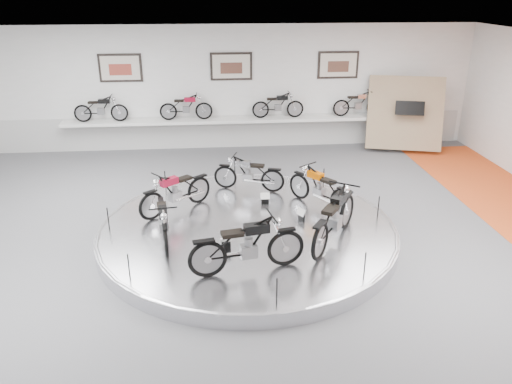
{
  "coord_description": "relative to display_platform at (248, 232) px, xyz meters",
  "views": [
    {
      "loc": [
        -0.71,
        -9.37,
        5.12
      ],
      "look_at": [
        0.21,
        0.6,
        0.95
      ],
      "focal_mm": 35.0,
      "sensor_mm": 36.0,
      "label": 1
    }
  ],
  "objects": [
    {
      "name": "bike_b",
      "position": [
        0.19,
        2.02,
        0.6
      ],
      "size": [
        1.63,
        0.98,
        0.91
      ],
      "primitive_type": null,
      "rotation": [
        0.0,
        0.0,
        2.84
      ],
      "color": "#A2A2A6",
      "rests_on": "display_platform"
    },
    {
      "name": "poster_right",
      "position": [
        3.5,
        6.66,
        2.55
      ],
      "size": [
        1.35,
        0.06,
        0.88
      ],
      "primitive_type": "cube",
      "color": "beige",
      "rests_on": "wall_back"
    },
    {
      "name": "display_platform",
      "position": [
        0.0,
        0.0,
        0.0
      ],
      "size": [
        6.4,
        6.4,
        0.3
      ],
      "primitive_type": "cylinder",
      "color": "silver",
      "rests_on": "floor"
    },
    {
      "name": "bike_d",
      "position": [
        -1.73,
        -0.56,
        0.61
      ],
      "size": [
        0.76,
        1.63,
        0.92
      ],
      "primitive_type": null,
      "rotation": [
        0.0,
        0.0,
        4.85
      ],
      "color": "black",
      "rests_on": "display_platform"
    },
    {
      "name": "poster_center",
      "position": [
        0.0,
        6.66,
        2.55
      ],
      "size": [
        1.35,
        0.06,
        0.88
      ],
      "primitive_type": "cube",
      "color": "beige",
      "rests_on": "wall_back"
    },
    {
      "name": "bike_f",
      "position": [
        1.67,
        -0.92,
        0.71
      ],
      "size": [
        1.63,
        1.97,
        1.13
      ],
      "primitive_type": null,
      "rotation": [
        0.0,
        0.0,
        7.26
      ],
      "color": "black",
      "rests_on": "display_platform"
    },
    {
      "name": "ceiling",
      "position": [
        0.0,
        -0.3,
        3.85
      ],
      "size": [
        16.0,
        16.0,
        0.0
      ],
      "primitive_type": "plane",
      "rotation": [
        3.14,
        0.0,
        0.0
      ],
      "color": "white",
      "rests_on": "wall_back"
    },
    {
      "name": "floor",
      "position": [
        0.0,
        -0.3,
        -0.15
      ],
      "size": [
        16.0,
        16.0,
        0.0
      ],
      "primitive_type": "plane",
      "color": "#525254",
      "rests_on": "ground"
    },
    {
      "name": "bike_e",
      "position": [
        -0.14,
        -1.85,
        0.69
      ],
      "size": [
        1.92,
        0.98,
        1.08
      ],
      "primitive_type": null,
      "rotation": [
        0.0,
        0.0,
        6.47
      ],
      "color": "black",
      "rests_on": "display_platform"
    },
    {
      "name": "shelf_bike_d",
      "position": [
        4.2,
        6.4,
        1.27
      ],
      "size": [
        1.22,
        0.43,
        0.73
      ],
      "primitive_type": null,
      "color": "#A2A2A6",
      "rests_on": "shelf"
    },
    {
      "name": "shelf_bike_b",
      "position": [
        -1.5,
        6.4,
        1.27
      ],
      "size": [
        1.22,
        0.43,
        0.73
      ],
      "primitive_type": null,
      "color": "maroon",
      "rests_on": "shelf"
    },
    {
      "name": "shelf_bike_c",
      "position": [
        1.5,
        6.4,
        1.27
      ],
      "size": [
        1.22,
        0.43,
        0.73
      ],
      "primitive_type": null,
      "color": "black",
      "rests_on": "shelf"
    },
    {
      "name": "bike_c",
      "position": [
        -1.57,
        0.91,
        0.64
      ],
      "size": [
        1.66,
        1.52,
        0.98
      ],
      "primitive_type": null,
      "rotation": [
        0.0,
        0.0,
        3.83
      ],
      "color": "maroon",
      "rests_on": "display_platform"
    },
    {
      "name": "poster_left",
      "position": [
        -3.5,
        6.66,
        2.55
      ],
      "size": [
        1.35,
        0.06,
        0.88
      ],
      "primitive_type": "cube",
      "color": "beige",
      "rests_on": "wall_back"
    },
    {
      "name": "wall_back",
      "position": [
        0.0,
        6.7,
        1.85
      ],
      "size": [
        16.0,
        0.0,
        16.0
      ],
      "primitive_type": "plane",
      "rotation": [
        1.57,
        0.0,
        0.0
      ],
      "color": "white",
      "rests_on": "floor"
    },
    {
      "name": "platform_rim",
      "position": [
        0.0,
        0.0,
        0.12
      ],
      "size": [
        6.4,
        6.4,
        0.1
      ],
      "primitive_type": "torus",
      "color": "#B2B2BA",
      "rests_on": "display_platform"
    },
    {
      "name": "dado_band",
      "position": [
        0.0,
        6.68,
        0.4
      ],
      "size": [
        15.68,
        0.04,
        1.1
      ],
      "primitive_type": "cube",
      "color": "#BCBCBA",
      "rests_on": "floor"
    },
    {
      "name": "shelf",
      "position": [
        0.0,
        6.4,
        0.85
      ],
      "size": [
        11.0,
        0.55,
        0.1
      ],
      "primitive_type": "cube",
      "color": "silver",
      "rests_on": "wall_back"
    },
    {
      "name": "shelf_bike_a",
      "position": [
        -4.2,
        6.4,
        1.27
      ],
      "size": [
        1.22,
        0.43,
        0.73
      ],
      "primitive_type": null,
      "color": "black",
      "rests_on": "shelf"
    },
    {
      "name": "display_panel",
      "position": [
        5.6,
        5.8,
        1.1
      ],
      "size": [
        2.56,
        1.52,
        2.3
      ],
      "primitive_type": "cube",
      "rotation": [
        -0.35,
        0.0,
        -0.26
      ],
      "color": "#8F7E5A",
      "rests_on": "floor"
    },
    {
      "name": "bike_a",
      "position": [
        1.75,
        0.84,
        0.63
      ],
      "size": [
        1.43,
        1.65,
        0.96
      ],
      "primitive_type": null,
      "rotation": [
        0.0,
        0.0,
        2.21
      ],
      "color": "#C45400",
      "rests_on": "display_platform"
    }
  ]
}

